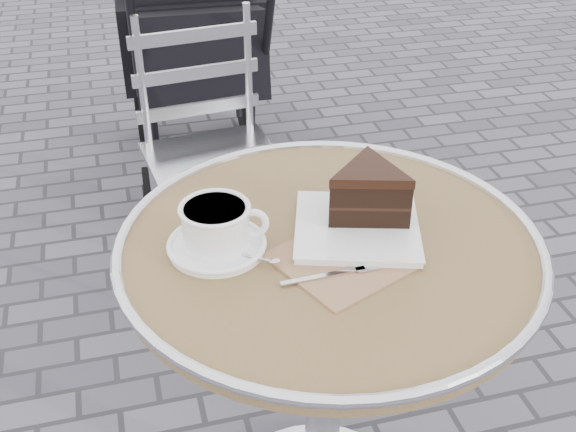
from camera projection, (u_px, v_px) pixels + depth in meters
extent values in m
cylinder|color=silver|center=(323.00, 396.00, 1.40)|extent=(0.07, 0.07, 0.67)
cylinder|color=#A17D57|center=(329.00, 250.00, 1.21)|extent=(0.70, 0.70, 0.03)
torus|color=silver|center=(329.00, 242.00, 1.20)|extent=(0.72, 0.72, 0.02)
cylinder|color=white|center=(217.00, 247.00, 1.18)|extent=(0.16, 0.16, 0.01)
cylinder|color=white|center=(216.00, 226.00, 1.16)|extent=(0.12, 0.12, 0.07)
torus|color=white|center=(252.00, 224.00, 1.17)|extent=(0.06, 0.02, 0.06)
cylinder|color=tan|center=(214.00, 210.00, 1.14)|extent=(0.10, 0.10, 0.01)
cube|color=#996D54|center=(341.00, 261.00, 1.16)|extent=(0.24, 0.24, 0.00)
cube|color=white|center=(357.00, 228.00, 1.22)|extent=(0.26, 0.26, 0.01)
cylinder|color=silver|center=(182.00, 266.00, 2.01)|extent=(0.02, 0.02, 0.42)
cylinder|color=silver|center=(287.00, 243.00, 2.11)|extent=(0.02, 0.02, 0.42)
cylinder|color=silver|center=(157.00, 210.00, 2.26)|extent=(0.02, 0.02, 0.42)
cylinder|color=silver|center=(252.00, 191.00, 2.35)|extent=(0.02, 0.02, 0.42)
cube|color=silver|center=(216.00, 163.00, 2.06)|extent=(0.41, 0.41, 0.02)
cube|color=black|center=(194.00, 47.00, 2.63)|extent=(0.47, 0.72, 0.42)
cylinder|color=black|center=(150.00, 193.00, 2.56)|extent=(0.05, 0.19, 0.19)
cylinder|color=black|center=(271.00, 180.00, 2.64)|extent=(0.05, 0.19, 0.19)
cylinder|color=black|center=(141.00, 107.00, 3.05)|extent=(0.05, 0.29, 0.29)
cylinder|color=black|center=(243.00, 98.00, 3.12)|extent=(0.05, 0.29, 0.29)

